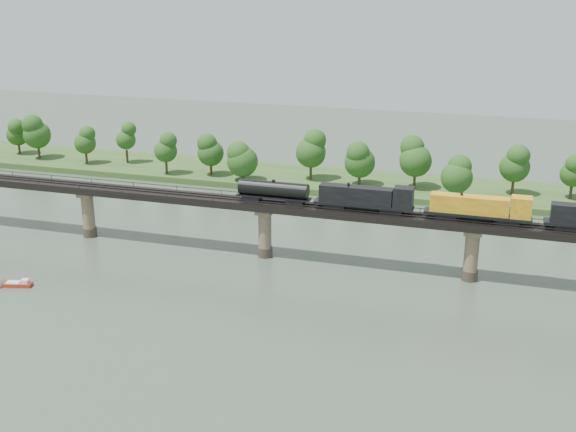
# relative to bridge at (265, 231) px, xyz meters

# --- Properties ---
(ground) EXTENTS (400.00, 400.00, 0.00)m
(ground) POSITION_rel_bridge_xyz_m (0.00, -30.00, -5.46)
(ground) COLOR #364537
(ground) RESTS_ON ground
(far_bank) EXTENTS (300.00, 24.00, 1.60)m
(far_bank) POSITION_rel_bridge_xyz_m (0.00, 55.00, -4.66)
(far_bank) COLOR #2E4F1F
(far_bank) RESTS_ON ground
(bridge) EXTENTS (236.00, 30.00, 11.50)m
(bridge) POSITION_rel_bridge_xyz_m (0.00, 0.00, 0.00)
(bridge) COLOR #473A2D
(bridge) RESTS_ON ground
(bridge_superstructure) EXTENTS (220.00, 4.90, 0.75)m
(bridge_superstructure) POSITION_rel_bridge_xyz_m (0.00, 0.00, 6.33)
(bridge_superstructure) COLOR black
(bridge_superstructure) RESTS_ON bridge
(far_treeline) EXTENTS (289.06, 17.54, 13.60)m
(far_treeline) POSITION_rel_bridge_xyz_m (-8.21, 50.52, 3.37)
(far_treeline) COLOR #382619
(far_treeline) RESTS_ON far_bank
(freight_train) EXTENTS (76.05, 2.96, 5.23)m
(freight_train) POSITION_rel_bridge_xyz_m (33.65, 0.00, 8.54)
(freight_train) COLOR black
(freight_train) RESTS_ON bridge
(motorboat) EXTENTS (5.27, 2.93, 1.40)m
(motorboat) POSITION_rel_bridge_xyz_m (-38.07, -27.15, -4.98)
(motorboat) COLOR #B02B14
(motorboat) RESTS_ON ground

